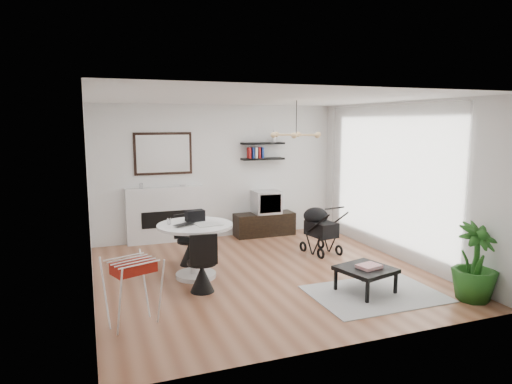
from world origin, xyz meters
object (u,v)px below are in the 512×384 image
object	(u,v)px
coffee_table	(366,270)
stroller	(319,231)
fireplace	(165,208)
dining_table	(195,242)
drying_rack	(133,291)
tv_console	(264,224)
crt_tv	(266,202)
potted_plant	(475,262)

from	to	relation	value
coffee_table	stroller	bearing A→B (deg)	80.28
fireplace	dining_table	distance (m)	2.24
drying_rack	coffee_table	size ratio (longest dim) A/B	0.98
drying_rack	stroller	bearing A→B (deg)	8.71
fireplace	coffee_table	world-z (taller)	fireplace
fireplace	tv_console	world-z (taller)	fireplace
stroller	crt_tv	bearing A→B (deg)	95.91
drying_rack	potted_plant	size ratio (longest dim) A/B	0.78
crt_tv	coffee_table	world-z (taller)	crt_tv
tv_console	fireplace	bearing A→B (deg)	175.66
dining_table	stroller	world-z (taller)	stroller
tv_console	coffee_table	bearing A→B (deg)	-87.83
crt_tv	potted_plant	xyz separation A→B (m)	(1.28, -4.25, -0.19)
fireplace	potted_plant	world-z (taller)	fireplace
crt_tv	drying_rack	world-z (taller)	crt_tv
stroller	coffee_table	distance (m)	2.01
tv_console	dining_table	bearing A→B (deg)	-133.08
fireplace	potted_plant	xyz separation A→B (m)	(3.35, -4.41, -0.17)
fireplace	tv_console	xyz separation A→B (m)	(2.03, -0.15, -0.45)
fireplace	potted_plant	bearing A→B (deg)	-52.77
crt_tv	fireplace	bearing A→B (deg)	175.67
drying_rack	stroller	size ratio (longest dim) A/B	0.88
crt_tv	drying_rack	bearing A→B (deg)	-131.19
tv_console	crt_tv	distance (m)	0.47
tv_console	drying_rack	xyz separation A→B (m)	(-3.00, -3.48, 0.19)
fireplace	drying_rack	xyz separation A→B (m)	(-0.97, -3.64, -0.26)
stroller	fireplace	bearing A→B (deg)	136.28
drying_rack	coffee_table	xyz separation A→B (m)	(3.13, -0.03, -0.11)
fireplace	dining_table	xyz separation A→B (m)	(0.08, -2.23, -0.14)
coffee_table	potted_plant	distance (m)	1.42
tv_console	dining_table	xyz separation A→B (m)	(-1.94, -2.08, 0.31)
stroller	dining_table	bearing A→B (deg)	-177.03
dining_table	tv_console	bearing A→B (deg)	46.92
tv_console	crt_tv	size ratio (longest dim) A/B	2.33
coffee_table	potted_plant	xyz separation A→B (m)	(1.19, -0.74, 0.20)
coffee_table	fireplace	bearing A→B (deg)	120.47
fireplace	stroller	size ratio (longest dim) A/B	2.36
coffee_table	potted_plant	bearing A→B (deg)	-31.84
tv_console	potted_plant	xyz separation A→B (m)	(1.32, -4.26, 0.28)
fireplace	coffee_table	size ratio (longest dim) A/B	2.63
crt_tv	potted_plant	bearing A→B (deg)	-73.26
drying_rack	coffee_table	distance (m)	3.13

